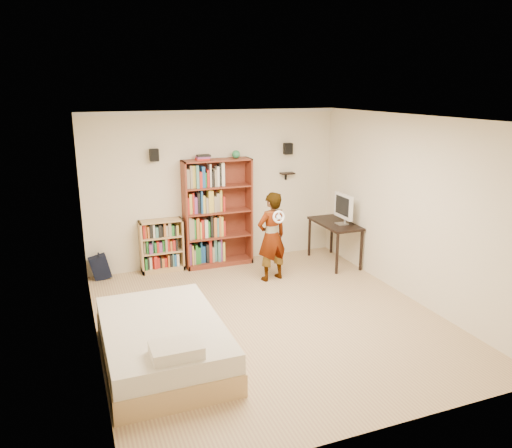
{
  "coord_description": "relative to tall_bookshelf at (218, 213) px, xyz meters",
  "views": [
    {
      "loc": [
        -2.43,
        -5.78,
        3.08
      ],
      "look_at": [
        0.04,
        0.6,
        1.19
      ],
      "focal_mm": 35.0,
      "sensor_mm": 36.0,
      "label": 1
    }
  ],
  "objects": [
    {
      "name": "daybed",
      "position": [
        -1.55,
        -2.9,
        -0.64
      ],
      "size": [
        1.33,
        2.04,
        0.6
      ],
      "primitive_type": null,
      "color": "beige",
      "rests_on": "ground"
    },
    {
      "name": "room_shell",
      "position": [
        0.01,
        -2.33,
        0.82
      ],
      "size": [
        4.52,
        5.02,
        2.71
      ],
      "color": "silver",
      "rests_on": "ground"
    },
    {
      "name": "imac",
      "position": [
        2.02,
        -0.8,
        0.08
      ],
      "size": [
        0.16,
        0.54,
        0.53
      ],
      "primitive_type": null,
      "rotation": [
        0.0,
        0.0,
        0.1
      ],
      "color": "white",
      "rests_on": "computer_desk"
    },
    {
      "name": "wall_shelf",
      "position": [
        1.36,
        0.08,
        0.61
      ],
      "size": [
        0.25,
        0.16,
        0.02
      ],
      "primitive_type": "cube",
      "color": "black",
      "rests_on": "room_shell"
    },
    {
      "name": "wii_wheel",
      "position": [
        0.6,
        -1.28,
        0.19
      ],
      "size": [
        0.2,
        0.08,
        0.21
      ],
      "primitive_type": "torus",
      "rotation": [
        1.36,
        0.0,
        0.0
      ],
      "color": "white",
      "rests_on": "person"
    },
    {
      "name": "person",
      "position": [
        0.6,
        -1.0,
        -0.21
      ],
      "size": [
        0.6,
        0.46,
        1.47
      ],
      "primitive_type": "imported",
      "rotation": [
        0.0,
        0.0,
        3.36
      ],
      "color": "black",
      "rests_on": "ground"
    },
    {
      "name": "speaker_left",
      "position": [
        -1.04,
        0.07,
        1.06
      ],
      "size": [
        0.14,
        0.12,
        0.2
      ],
      "primitive_type": "cube",
      "color": "black",
      "rests_on": "room_shell"
    },
    {
      "name": "crown_molding",
      "position": [
        0.01,
        -2.33,
        1.73
      ],
      "size": [
        4.5,
        5.0,
        0.06
      ],
      "color": "silver",
      "rests_on": "room_shell"
    },
    {
      "name": "computer_desk",
      "position": [
        1.97,
        -0.66,
        -0.57
      ],
      "size": [
        0.55,
        1.1,
        0.75
      ],
      "primitive_type": null,
      "color": "black",
      "rests_on": "ground"
    },
    {
      "name": "navy_bag",
      "position": [
        -2.03,
        0.02,
        -0.73
      ],
      "size": [
        0.32,
        0.22,
        0.42
      ],
      "primitive_type": null,
      "rotation": [
        0.0,
        0.0,
        0.05
      ],
      "color": "black",
      "rests_on": "ground"
    },
    {
      "name": "ground",
      "position": [
        0.01,
        -2.33,
        -0.94
      ],
      "size": [
        4.5,
        5.0,
        0.01
      ],
      "primitive_type": "cube",
      "color": "tan",
      "rests_on": "ground"
    },
    {
      "name": "low_bookshelf",
      "position": [
        -1.0,
        0.04,
        -0.49
      ],
      "size": [
        0.72,
        0.27,
        0.91
      ],
      "primitive_type": null,
      "color": "tan",
      "rests_on": "ground"
    },
    {
      "name": "tall_bookshelf",
      "position": [
        0.0,
        0.0,
        0.0
      ],
      "size": [
        1.19,
        0.35,
        1.89
      ],
      "primitive_type": null,
      "color": "brown",
      "rests_on": "ground"
    },
    {
      "name": "speaker_right",
      "position": [
        1.36,
        0.07,
        1.06
      ],
      "size": [
        0.14,
        0.12,
        0.2
      ],
      "primitive_type": "cube",
      "color": "black",
      "rests_on": "room_shell"
    }
  ]
}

